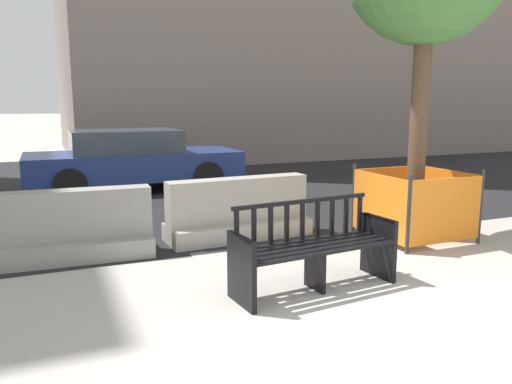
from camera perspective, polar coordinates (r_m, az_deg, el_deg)
ground_plane at (r=4.32m, az=15.34°, el=-15.52°), size 200.00×200.00×0.00m
street_asphalt at (r=12.12m, az=-10.99°, el=1.15°), size 120.00×12.00×0.01m
street_bench at (r=5.03m, az=6.62°, el=-6.67°), size 1.73×0.67×0.88m
jersey_barrier_centre at (r=6.91m, az=-2.03°, el=-2.49°), size 2.03×0.77×0.84m
jersey_barrier_left at (r=6.36m, az=-20.90°, el=-4.25°), size 2.03×0.78×0.84m
construction_fence at (r=7.22m, az=17.64°, el=-1.13°), size 1.23×1.23×1.00m
car_sedan_mid at (r=11.06m, az=-13.95°, el=3.64°), size 4.42×1.97×1.29m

